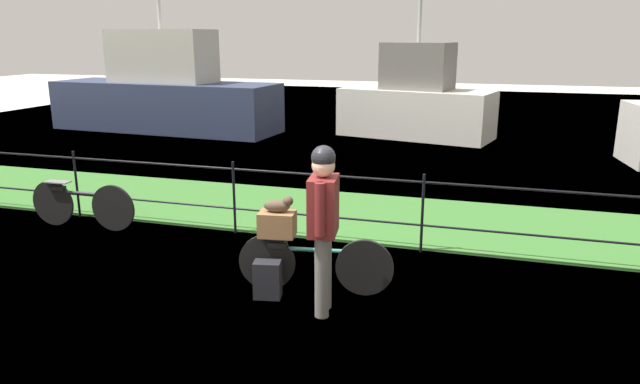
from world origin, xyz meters
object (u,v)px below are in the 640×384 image
object	(u,v)px
bicycle_main	(313,263)
moored_boat_far	(165,94)
moored_boat_mid	(416,103)
backpack_on_paving	(268,280)
wooden_crate	(277,224)
cyclist_person	(323,215)
terrier_dog	(279,205)
bicycle_parked	(81,204)

from	to	relation	value
bicycle_main	moored_boat_far	world-z (taller)	moored_boat_far
moored_boat_mid	backpack_on_paving	bearing A→B (deg)	-90.60
wooden_crate	cyclist_person	xyz separation A→B (m)	(0.61, -0.37, 0.26)
bicycle_main	wooden_crate	distance (m)	0.57
moored_boat_far	terrier_dog	bearing A→B (deg)	-53.29
terrier_dog	cyclist_person	size ratio (longest dim) A/B	0.19
cyclist_person	moored_boat_mid	world-z (taller)	moored_boat_mid
moored_boat_far	cyclist_person	bearing A→B (deg)	-52.13
wooden_crate	terrier_dog	xyz separation A→B (m)	(0.02, 0.00, 0.21)
wooden_crate	moored_boat_far	bearing A→B (deg)	126.60
terrier_dog	backpack_on_paving	size ratio (longest dim) A/B	0.81
cyclist_person	terrier_dog	bearing A→B (deg)	147.90
bicycle_main	bicycle_parked	distance (m)	3.97
terrier_dog	cyclist_person	distance (m)	0.70
wooden_crate	terrier_dog	size ratio (longest dim) A/B	1.17
backpack_on_paving	moored_boat_far	world-z (taller)	moored_boat_far
wooden_crate	moored_boat_mid	distance (m)	10.33
wooden_crate	terrier_dog	bearing A→B (deg)	8.23
cyclist_person	backpack_on_paving	size ratio (longest dim) A/B	4.21
moored_boat_mid	cyclist_person	bearing A→B (deg)	-87.11
terrier_dog	bicycle_parked	xyz separation A→B (m)	(-3.45, 1.18, -0.61)
bicycle_main	moored_boat_far	xyz separation A→B (m)	(-7.38, 9.38, 0.71)
moored_boat_mid	moored_boat_far	xyz separation A→B (m)	(-7.08, -0.89, 0.11)
wooden_crate	moored_boat_mid	world-z (taller)	moored_boat_mid
terrier_dog	wooden_crate	bearing A→B (deg)	-171.77
backpack_on_paving	wooden_crate	bearing A→B (deg)	-110.10
backpack_on_paving	moored_boat_far	xyz separation A→B (m)	(-6.97, 9.65, 0.84)
wooden_crate	moored_boat_mid	xyz separation A→B (m)	(0.07, 10.32, 0.18)
terrier_dog	cyclist_person	xyz separation A→B (m)	(0.59, -0.37, 0.05)
terrier_dog	moored_boat_far	xyz separation A→B (m)	(-7.03, 9.43, 0.08)
terrier_dog	moored_boat_far	size ratio (longest dim) A/B	0.05
bicycle_parked	moored_boat_mid	xyz separation A→B (m)	(3.50, 9.14, 0.58)
bicycle_main	bicycle_parked	size ratio (longest dim) A/B	1.00
backpack_on_paving	moored_boat_mid	distance (m)	10.57
moored_boat_far	moored_boat_mid	bearing A→B (deg)	7.20
moored_boat_far	backpack_on_paving	bearing A→B (deg)	-54.18
bicycle_main	backpack_on_paving	size ratio (longest dim) A/B	4.13
cyclist_person	backpack_on_paving	world-z (taller)	cyclist_person
cyclist_person	moored_boat_far	distance (m)	12.41
cyclist_person	bicycle_main	bearing A→B (deg)	119.11
backpack_on_paving	bicycle_parked	xyz separation A→B (m)	(-3.39, 1.40, 0.15)
wooden_crate	moored_boat_mid	bearing A→B (deg)	89.58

